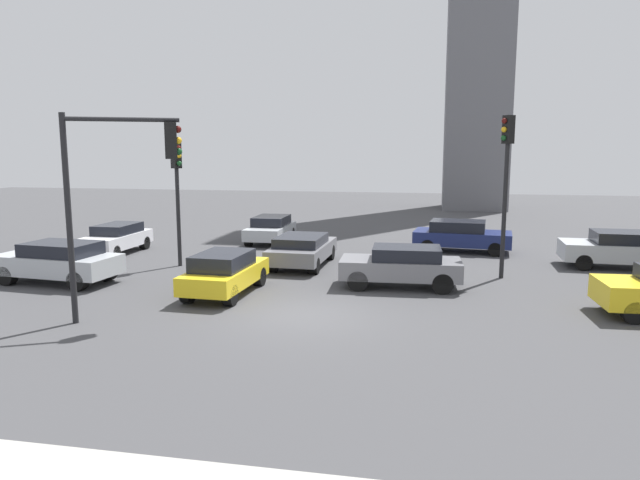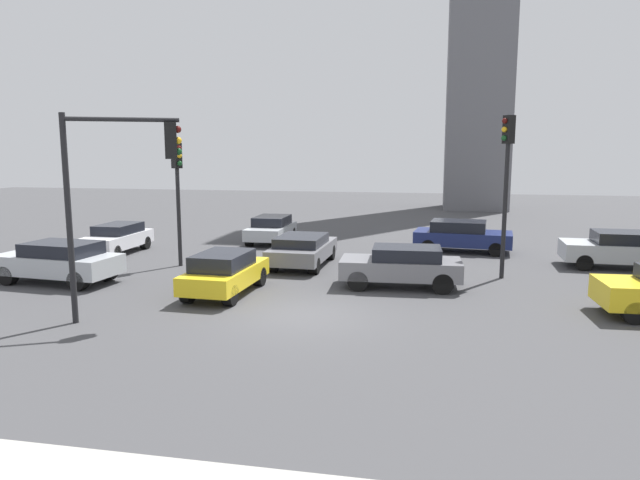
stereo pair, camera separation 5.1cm
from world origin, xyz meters
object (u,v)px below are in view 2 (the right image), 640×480
object	(u,v)px
car_4	(303,249)
car_0	(622,249)
traffic_light_1	(507,167)
car_7	(402,266)
car_8	(225,272)
car_5	(462,235)
car_6	(271,229)
car_3	(59,261)
traffic_light_2	(118,174)
traffic_light_0	(178,181)
car_1	(117,238)

from	to	relation	value
car_4	car_0	bearing A→B (deg)	-79.52
traffic_light_1	car_0	xyz separation A→B (m)	(4.91, 2.81, -3.29)
traffic_light_1	car_7	world-z (taller)	traffic_light_1
car_7	car_0	bearing A→B (deg)	-152.10
car_8	car_5	bearing A→B (deg)	-36.96
car_0	car_7	bearing A→B (deg)	32.32
car_6	car_3	bearing A→B (deg)	-26.05
traffic_light_2	car_4	size ratio (longest dim) A/B	1.27
traffic_light_0	car_3	world-z (taller)	traffic_light_0
car_0	car_3	distance (m)	21.49
traffic_light_1	traffic_light_2	bearing A→B (deg)	-0.41
traffic_light_2	car_7	xyz separation A→B (m)	(7.39, 5.30, -3.28)
car_0	traffic_light_0	bearing A→B (deg)	11.43
car_1	car_4	world-z (taller)	car_1
car_5	car_6	xyz separation A→B (m)	(-9.42, 0.93, -0.06)
traffic_light_2	car_3	xyz separation A→B (m)	(-4.61, 3.63, -3.26)
car_6	car_8	bearing A→B (deg)	7.36
car_4	car_7	xyz separation A→B (m)	(4.18, -2.98, 0.07)
traffic_light_2	car_1	xyz separation A→B (m)	(-5.74, 9.45, -3.34)
car_1	car_8	bearing A→B (deg)	50.55
traffic_light_2	car_6	world-z (taller)	traffic_light_2
traffic_light_0	car_5	bearing A→B (deg)	58.29
car_1	traffic_light_2	bearing A→B (deg)	31.63
traffic_light_0	car_1	xyz separation A→B (m)	(-4.07, 2.14, -2.76)
traffic_light_1	car_5	distance (m)	6.51
car_0	car_5	world-z (taller)	car_0
traffic_light_1	car_0	bearing A→B (deg)	175.09
traffic_light_0	car_1	size ratio (longest dim) A/B	1.26
car_6	car_5	bearing A→B (deg)	83.97
car_4	car_6	size ratio (longest dim) A/B	1.12
car_4	car_8	world-z (taller)	car_8
car_5	car_7	distance (m)	7.97
car_7	car_8	world-z (taller)	car_7
car_6	car_8	xyz separation A→B (m)	(1.45, -10.64, 0.04)
traffic_light_0	traffic_light_1	distance (m)	12.62
traffic_light_1	traffic_light_2	distance (m)	13.23
car_3	car_7	size ratio (longest dim) A/B	1.08
traffic_light_0	car_4	world-z (taller)	traffic_light_0
traffic_light_1	car_7	xyz separation A→B (m)	(-3.54, -2.15, -3.31)
traffic_light_2	car_8	size ratio (longest dim) A/B	1.42
traffic_light_2	car_3	bearing A→B (deg)	115.38
car_0	car_4	size ratio (longest dim) A/B	1.00
traffic_light_1	car_5	xyz separation A→B (m)	(-1.21, 5.47, -3.31)
traffic_light_2	car_0	distance (m)	19.15
car_1	car_7	xyz separation A→B (m)	(13.14, -4.16, 0.05)
traffic_light_2	car_7	bearing A→B (deg)	9.22
traffic_light_0	car_3	size ratio (longest dim) A/B	1.10
car_1	car_5	world-z (taller)	car_5
car_0	car_1	distance (m)	21.60
traffic_light_2	car_0	size ratio (longest dim) A/B	1.27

